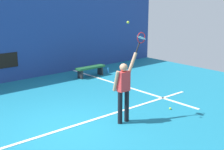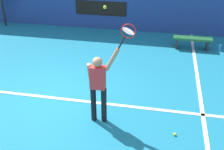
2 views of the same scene
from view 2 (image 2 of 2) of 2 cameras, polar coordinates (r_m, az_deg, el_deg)
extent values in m
plane|color=teal|center=(7.78, -11.33, -4.64)|extent=(18.00, 18.00, 0.00)
cube|color=black|center=(12.18, -2.31, 13.46)|extent=(2.20, 0.03, 0.60)
cube|color=white|center=(7.76, -11.38, -4.66)|extent=(10.00, 0.10, 0.01)
cube|color=white|center=(9.06, 17.00, -0.10)|extent=(0.10, 7.00, 0.01)
cylinder|color=black|center=(6.62, -3.79, -5.91)|extent=(0.13, 0.13, 0.92)
cylinder|color=black|center=(6.57, -1.67, -6.16)|extent=(0.13, 0.13, 0.92)
cube|color=red|center=(6.20, -2.94, -0.51)|extent=(0.34, 0.20, 0.55)
sphere|color=tan|center=(6.02, -3.03, 2.67)|extent=(0.22, 0.22, 0.22)
cylinder|color=tan|center=(5.91, 0.04, 3.18)|extent=(0.34, 0.09, 0.56)
cylinder|color=tan|center=(6.30, -4.54, 0.22)|extent=(0.09, 0.23, 0.58)
cylinder|color=black|center=(5.72, 1.97, 6.55)|extent=(0.16, 0.03, 0.28)
torus|color=red|center=(5.60, 3.35, 8.94)|extent=(0.42, 0.02, 0.42)
cylinder|color=silver|center=(5.60, 3.35, 8.94)|extent=(0.24, 0.27, 0.12)
sphere|color=#CCE033|center=(5.57, -1.46, 13.69)|extent=(0.07, 0.07, 0.07)
cylinder|color=black|center=(13.56, -21.30, 12.00)|extent=(0.10, 0.10, 1.29)
cube|color=#1E592D|center=(10.74, 16.17, 7.18)|extent=(1.40, 0.36, 0.08)
cube|color=#262628|center=(10.79, 13.09, 6.38)|extent=(0.08, 0.32, 0.37)
cube|color=#262628|center=(10.90, 18.88, 5.77)|extent=(0.08, 0.32, 0.37)
cylinder|color=#338CD8|center=(11.00, 21.16, 5.20)|extent=(0.07, 0.07, 0.24)
sphere|color=#CCE033|center=(6.58, 12.72, -11.73)|extent=(0.07, 0.07, 0.07)
camera|label=1|loc=(7.03, -82.93, -4.09)|focal=50.21mm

